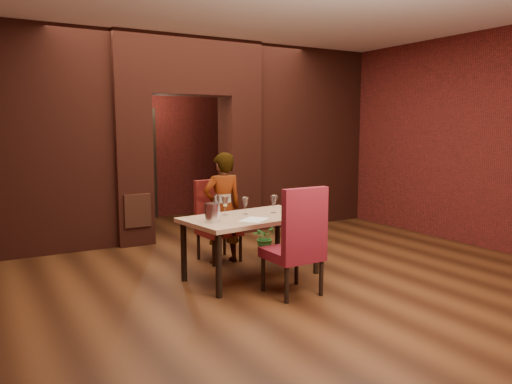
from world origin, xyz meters
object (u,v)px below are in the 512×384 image
Objects in this scene: person_seated at (223,208)px; wine_glass_c at (274,204)px; water_bottle at (217,206)px; dining_table at (252,247)px; chair_near at (292,240)px; wine_bucket at (212,213)px; potted_plant at (265,237)px; wine_glass_b at (245,206)px; chair_far at (219,221)px; wine_glass_a at (225,206)px.

person_seated reaches higher than wine_glass_c.
water_bottle reaches higher than wine_glass_c.
wine_glass_c is at bearing -1.77° from dining_table.
chair_near is 4.29× the size of water_bottle.
wine_bucket reaches higher than potted_plant.
wine_glass_c is at bearing -7.08° from water_bottle.
wine_glass_b reaches higher than dining_table.
water_bottle is (-0.48, 0.86, 0.30)m from chair_near.
chair_far is at bearing 111.98° from wine_glass_c.
chair_near is 3.02× the size of potted_plant.
person_seated reaches higher than wine_glass_a.
dining_table is 7.64× the size of wine_glass_b.
wine_glass_b reaches higher than potted_plant.
person_seated is at bearing 57.29° from wine_bucket.
person_seated is at bearing 115.39° from wine_glass_c.
person_seated is 3.77× the size of potted_plant.
chair_near is (0.08, -0.73, 0.22)m from dining_table.
chair_near is 0.90m from wine_glass_b.
potted_plant is (0.48, 1.01, -0.66)m from wine_glass_c.
chair_near reaches higher than wine_glass_a.
chair_near is 1.03m from water_bottle.
dining_table is at bearing -17.36° from water_bottle.
wine_bucket is at bearing -156.61° from wine_glass_b.
dining_table is 1.34m from potted_plant.
wine_glass_a is at bearing -114.52° from chair_far.
potted_plant is at bearing 44.51° from dining_table.
wine_bucket is (-0.55, -0.24, 0.00)m from wine_glass_b.
chair_far is 3.94× the size of water_bottle.
wine_glass_a reaches higher than dining_table.
chair_near is 5.13× the size of wine_glass_a.
chair_near is at bearing -91.31° from chair_far.
chair_near reaches higher than wine_glass_b.
person_seated is 0.81m from wine_glass_c.
water_bottle is at bearing -142.78° from potted_plant.
person_seated reaches higher than chair_near.
chair_far is 4.71× the size of wine_glass_a.
wine_glass_c is at bearing 117.52° from person_seated.
wine_bucket is 0.76× the size of water_bottle.
chair_near is 1.50m from person_seated.
water_bottle is (-0.40, 0.12, 0.51)m from dining_table.
chair_near is at bearing -70.08° from wine_glass_a.
dining_table is 7.25× the size of wine_glass_c.
wine_glass_c is 1.30m from potted_plant.
water_bottle reaches higher than potted_plant.
person_seated reaches higher than dining_table.
water_bottle is 0.71× the size of potted_plant.
person_seated is 0.64m from wine_glass_b.
wine_glass_a is at bearing 163.58° from wine_glass_b.
water_bottle is (-0.14, -0.07, 0.02)m from wine_glass_a.
water_bottle is at bearing 54.72° from wine_bucket.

